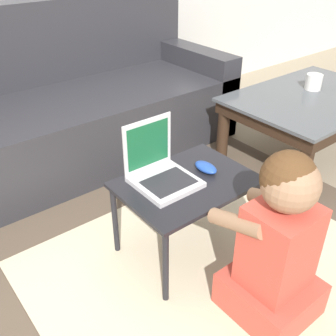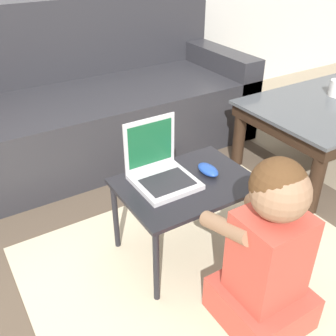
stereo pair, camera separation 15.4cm
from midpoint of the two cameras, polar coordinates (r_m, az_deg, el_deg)
name	(u,v)px [view 2 (the right image)]	position (r m, az deg, el deg)	size (l,w,h in m)	color
ground_plane	(182,282)	(1.66, 4.77, -16.21)	(16.00, 16.00, 0.00)	gray
area_rug	(215,281)	(1.68, 9.56, -15.95)	(1.92, 1.78, 0.01)	brown
couch	(72,109)	(2.45, -12.02, 8.40)	(2.18, 0.82, 0.88)	#2D2D33
coffee_table	(334,113)	(2.45, 24.63, 7.26)	(0.98, 0.67, 0.40)	#4C5156
laptop_desk	(186,191)	(1.60, 5.48, -3.45)	(0.54, 0.39, 0.36)	black
laptop	(161,172)	(1.55, 1.83, -0.71)	(0.23, 0.23, 0.24)	silver
computer_mouse	(208,170)	(1.63, 8.54, -0.33)	(0.06, 0.11, 0.03)	#234CB2
person_seated	(268,254)	(1.38, 17.49, -11.97)	(0.29, 0.37, 0.67)	#CC4C3D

